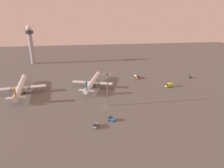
{
  "coord_description": "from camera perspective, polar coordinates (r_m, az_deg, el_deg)",
  "views": [
    {
      "loc": [
        -10.49,
        -121.49,
        64.04
      ],
      "look_at": [
        6.85,
        29.53,
        4.0
      ],
      "focal_mm": 34.01,
      "sensor_mm": 36.0,
      "label": 1
    }
  ],
  "objects": [
    {
      "name": "pushback_tug",
      "position": [
        200.16,
        20.14,
        1.85
      ],
      "size": [
        3.28,
        2.19,
        2.05
      ],
      "rotation": [
        0.0,
        0.0,
        1.44
      ],
      "color": "gray",
      "rests_on": "ground"
    },
    {
      "name": "ground_plane",
      "position": [
        137.73,
        -1.44,
        -6.16
      ],
      "size": [
        416.0,
        416.0,
        0.0
      ],
      "primitive_type": "plane",
      "color": "#605E5B"
    },
    {
      "name": "apron_light_east",
      "position": [
        133.34,
        -1.25,
        -0.92
      ],
      "size": [
        4.8,
        0.9,
        22.6
      ],
      "color": "slate",
      "rests_on": "ground"
    },
    {
      "name": "airplane_terminal_side",
      "position": [
        170.04,
        -23.43,
        -0.79
      ],
      "size": [
        36.57,
        46.84,
        12.02
      ],
      "rotation": [
        0.0,
        0.0,
        0.13
      ],
      "color": "silver",
      "rests_on": "ground"
    },
    {
      "name": "baggage_tractor",
      "position": [
        116.96,
        -4.35,
        -11.03
      ],
      "size": [
        3.47,
        4.58,
        2.25
      ],
      "rotation": [
        0.0,
        0.0,
        2.72
      ],
      "color": "gray",
      "rests_on": "ground"
    },
    {
      "name": "airplane_near_gate",
      "position": [
        167.72,
        -5.26,
        0.49
      ],
      "size": [
        31.98,
        40.72,
        10.64
      ],
      "rotation": [
        0.0,
        0.0,
        -0.28
      ],
      "color": "white",
      "rests_on": "ground"
    },
    {
      "name": "catering_truck",
      "position": [
        173.99,
        15.13,
        -0.27
      ],
      "size": [
        6.04,
        3.61,
        3.05
      ],
      "rotation": [
        0.0,
        0.0,
        1.81
      ],
      "color": "yellow",
      "rests_on": "ground"
    },
    {
      "name": "control_tower",
      "position": [
        242.07,
        -21.04,
        10.48
      ],
      "size": [
        8.0,
        8.0,
        40.62
      ],
      "color": "#A8A8B2",
      "rests_on": "ground"
    },
    {
      "name": "cargo_loader",
      "position": [
        122.51,
        -0.04,
        -9.32
      ],
      "size": [
        4.58,
        3.43,
        2.25
      ],
      "rotation": [
        0.0,
        0.0,
        1.17
      ],
      "color": "#3372BF",
      "rests_on": "ground"
    },
    {
      "name": "fuel_truck",
      "position": [
        188.24,
        6.74,
        1.95
      ],
      "size": [
        3.94,
        6.64,
        2.35
      ],
      "rotation": [
        0.0,
        0.0,
        3.46
      ],
      "color": "#D85919",
      "rests_on": "ground"
    }
  ]
}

